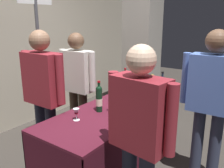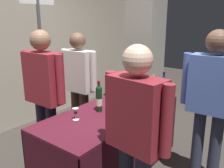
{
  "view_description": "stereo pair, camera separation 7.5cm",
  "coord_description": "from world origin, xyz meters",
  "px_view_note": "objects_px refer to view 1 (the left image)",
  "views": [
    {
      "loc": [
        -2.05,
        -1.48,
        1.73
      ],
      "look_at": [
        0.0,
        0.0,
        1.04
      ],
      "focal_mm": 38.74,
      "sensor_mm": 36.0,
      "label": 1
    },
    {
      "loc": [
        -2.0,
        -1.54,
        1.73
      ],
      "look_at": [
        0.0,
        0.0,
        1.04
      ],
      "focal_mm": 38.74,
      "sensor_mm": 36.0,
      "label": 2
    }
  ],
  "objects_px": {
    "vendor_presenter": "(77,80)",
    "display_bottle_0": "(139,91)",
    "concrete_pillar": "(143,25)",
    "wine_glass_near_vendor": "(76,112)",
    "booth_signpost": "(39,51)",
    "featured_wine_bottle": "(99,98)",
    "wine_glass_mid": "(133,89)",
    "tasting_table": "(112,128)",
    "flower_vase": "(115,102)",
    "taster_foreground_right": "(139,129)"
  },
  "relations": [
    {
      "from": "wine_glass_mid",
      "to": "tasting_table",
      "type": "bearing_deg",
      "value": -174.05
    },
    {
      "from": "vendor_presenter",
      "to": "booth_signpost",
      "type": "bearing_deg",
      "value": -144.84
    },
    {
      "from": "display_bottle_0",
      "to": "wine_glass_mid",
      "type": "relative_size",
      "value": 2.45
    },
    {
      "from": "display_bottle_0",
      "to": "wine_glass_near_vendor",
      "type": "xyz_separation_m",
      "value": [
        -0.84,
        0.23,
        -0.06
      ]
    },
    {
      "from": "concrete_pillar",
      "to": "display_bottle_0",
      "type": "xyz_separation_m",
      "value": [
        -1.42,
        -0.76,
        -0.73
      ]
    },
    {
      "from": "taster_foreground_right",
      "to": "booth_signpost",
      "type": "xyz_separation_m",
      "value": [
        0.54,
        1.8,
        0.38
      ]
    },
    {
      "from": "concrete_pillar",
      "to": "wine_glass_near_vendor",
      "type": "bearing_deg",
      "value": -166.96
    },
    {
      "from": "display_bottle_0",
      "to": "vendor_presenter",
      "type": "distance_m",
      "value": 0.86
    },
    {
      "from": "concrete_pillar",
      "to": "wine_glass_mid",
      "type": "height_order",
      "value": "concrete_pillar"
    },
    {
      "from": "wine_glass_mid",
      "to": "booth_signpost",
      "type": "relative_size",
      "value": 0.07
    },
    {
      "from": "flower_vase",
      "to": "featured_wine_bottle",
      "type": "bearing_deg",
      "value": 103.92
    },
    {
      "from": "tasting_table",
      "to": "featured_wine_bottle",
      "type": "relative_size",
      "value": 5.19
    },
    {
      "from": "featured_wine_bottle",
      "to": "vendor_presenter",
      "type": "height_order",
      "value": "vendor_presenter"
    },
    {
      "from": "featured_wine_bottle",
      "to": "tasting_table",
      "type": "bearing_deg",
      "value": -37.33
    },
    {
      "from": "vendor_presenter",
      "to": "concrete_pillar",
      "type": "bearing_deg",
      "value": 84.52
    },
    {
      "from": "tasting_table",
      "to": "wine_glass_near_vendor",
      "type": "xyz_separation_m",
      "value": [
        -0.44,
        0.13,
        0.31
      ]
    },
    {
      "from": "flower_vase",
      "to": "booth_signpost",
      "type": "bearing_deg",
      "value": 89.59
    },
    {
      "from": "featured_wine_bottle",
      "to": "vendor_presenter",
      "type": "bearing_deg",
      "value": 61.99
    },
    {
      "from": "wine_glass_mid",
      "to": "vendor_presenter",
      "type": "distance_m",
      "value": 0.75
    },
    {
      "from": "concrete_pillar",
      "to": "taster_foreground_right",
      "type": "distance_m",
      "value": 2.85
    },
    {
      "from": "display_bottle_0",
      "to": "tasting_table",
      "type": "bearing_deg",
      "value": 164.77
    },
    {
      "from": "wine_glass_mid",
      "to": "featured_wine_bottle",
      "type": "bearing_deg",
      "value": 177.11
    },
    {
      "from": "tasting_table",
      "to": "display_bottle_0",
      "type": "relative_size",
      "value": 5.29
    },
    {
      "from": "booth_signpost",
      "to": "concrete_pillar",
      "type": "bearing_deg",
      "value": -13.94
    },
    {
      "from": "display_bottle_0",
      "to": "booth_signpost",
      "type": "distance_m",
      "value": 1.38
    },
    {
      "from": "vendor_presenter",
      "to": "featured_wine_bottle",
      "type": "bearing_deg",
      "value": -30.33
    },
    {
      "from": "featured_wine_bottle",
      "to": "taster_foreground_right",
      "type": "xyz_separation_m",
      "value": [
        -0.48,
        -0.77,
        0.04
      ]
    },
    {
      "from": "flower_vase",
      "to": "taster_foreground_right",
      "type": "xyz_separation_m",
      "value": [
        -0.53,
        -0.59,
        0.06
      ]
    },
    {
      "from": "booth_signpost",
      "to": "taster_foreground_right",
      "type": "bearing_deg",
      "value": -106.58
    },
    {
      "from": "tasting_table",
      "to": "display_bottle_0",
      "type": "height_order",
      "value": "display_bottle_0"
    },
    {
      "from": "flower_vase",
      "to": "booth_signpost",
      "type": "height_order",
      "value": "booth_signpost"
    },
    {
      "from": "concrete_pillar",
      "to": "booth_signpost",
      "type": "height_order",
      "value": "concrete_pillar"
    },
    {
      "from": "concrete_pillar",
      "to": "tasting_table",
      "type": "distance_m",
      "value": 2.23
    },
    {
      "from": "featured_wine_bottle",
      "to": "wine_glass_mid",
      "type": "height_order",
      "value": "featured_wine_bottle"
    },
    {
      "from": "flower_vase",
      "to": "booth_signpost",
      "type": "xyz_separation_m",
      "value": [
        0.01,
        1.21,
        0.44
      ]
    },
    {
      "from": "wine_glass_near_vendor",
      "to": "wine_glass_mid",
      "type": "distance_m",
      "value": 0.98
    },
    {
      "from": "wine_glass_near_vendor",
      "to": "booth_signpost",
      "type": "xyz_separation_m",
      "value": [
        0.37,
        0.99,
        0.49
      ]
    },
    {
      "from": "booth_signpost",
      "to": "display_bottle_0",
      "type": "bearing_deg",
      "value": -69.3
    },
    {
      "from": "wine_glass_mid",
      "to": "taster_foreground_right",
      "type": "height_order",
      "value": "taster_foreground_right"
    },
    {
      "from": "featured_wine_bottle",
      "to": "booth_signpost",
      "type": "relative_size",
      "value": 0.16
    },
    {
      "from": "flower_vase",
      "to": "taster_foreground_right",
      "type": "height_order",
      "value": "taster_foreground_right"
    },
    {
      "from": "vendor_presenter",
      "to": "display_bottle_0",
      "type": "bearing_deg",
      "value": 9.16
    },
    {
      "from": "concrete_pillar",
      "to": "display_bottle_0",
      "type": "bearing_deg",
      "value": -151.99
    },
    {
      "from": "wine_glass_mid",
      "to": "flower_vase",
      "type": "bearing_deg",
      "value": -166.55
    },
    {
      "from": "concrete_pillar",
      "to": "flower_vase",
      "type": "distance_m",
      "value": 2.17
    },
    {
      "from": "featured_wine_bottle",
      "to": "wine_glass_mid",
      "type": "bearing_deg",
      "value": -2.89
    },
    {
      "from": "wine_glass_near_vendor",
      "to": "booth_signpost",
      "type": "height_order",
      "value": "booth_signpost"
    },
    {
      "from": "featured_wine_bottle",
      "to": "display_bottle_0",
      "type": "height_order",
      "value": "featured_wine_bottle"
    },
    {
      "from": "flower_vase",
      "to": "vendor_presenter",
      "type": "bearing_deg",
      "value": 70.04
    },
    {
      "from": "tasting_table",
      "to": "taster_foreground_right",
      "type": "height_order",
      "value": "taster_foreground_right"
    }
  ]
}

